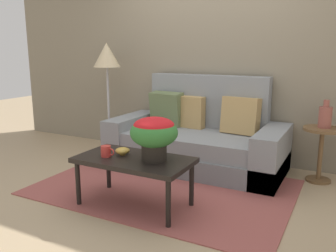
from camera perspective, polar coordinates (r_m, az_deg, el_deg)
The scene contains 11 objects.
ground_plane at distance 3.69m, azimuth -0.21°, elevation -9.61°, with size 14.00×14.00×0.00m, color tan.
wall_back at distance 4.56m, azimuth 7.26°, elevation 12.75°, with size 6.40×0.12×2.84m, color gray.
area_rug at distance 3.65m, azimuth -0.55°, elevation -9.78°, with size 2.47×1.68×0.01m, color #994C47.
couch at distance 4.23m, azimuth 4.75°, elevation -2.31°, with size 2.03×0.94×1.07m.
coffee_table at distance 3.13m, azimuth -5.46°, elevation -5.92°, with size 1.01×0.55×0.45m.
side_table at distance 4.02m, azimuth 23.40°, elevation -2.77°, with size 0.39×0.39×0.58m.
floor_lamp at distance 4.82m, azimuth -9.78°, elevation 9.78°, with size 0.36×0.36×1.46m.
potted_plant at distance 2.99m, azimuth -2.26°, elevation -1.11°, with size 0.41×0.41×0.37m.
coffee_mug at distance 3.17m, azimuth -9.89°, elevation -4.02°, with size 0.13×0.09×0.10m.
snack_bowl at distance 3.21m, azimuth -7.32°, elevation -3.98°, with size 0.13×0.13×0.07m.
table_vase at distance 3.98m, azimuth 23.93°, elevation 1.41°, with size 0.13×0.13×0.29m.
Camera 1 is at (1.60, -3.03, 1.37)m, focal length 37.95 mm.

